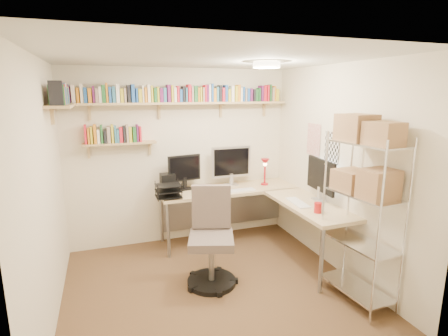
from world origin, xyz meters
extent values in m
plane|color=#4D3321|center=(0.00, 0.00, 0.00)|extent=(3.20, 3.20, 0.00)
cube|color=beige|center=(0.00, 1.50, 1.25)|extent=(3.20, 0.04, 2.50)
cube|color=beige|center=(-1.60, 0.00, 1.25)|extent=(0.04, 3.00, 2.50)
cube|color=beige|center=(1.60, 0.00, 1.25)|extent=(0.04, 3.00, 2.50)
cube|color=beige|center=(0.00, -1.50, 1.25)|extent=(3.20, 0.04, 2.50)
cube|color=silver|center=(0.00, 0.00, 2.50)|extent=(3.20, 3.00, 0.04)
cube|color=white|center=(1.59, 0.55, 1.55)|extent=(0.01, 0.30, 0.42)
cube|color=white|center=(1.59, 0.15, 1.50)|extent=(0.01, 0.28, 0.38)
cylinder|color=#FFEAC6|center=(0.70, 0.20, 2.46)|extent=(0.30, 0.30, 0.06)
cube|color=tan|center=(0.00, 1.38, 2.02)|extent=(3.05, 0.25, 0.03)
cube|color=tan|center=(-1.48, 0.95, 2.02)|extent=(0.25, 1.00, 0.03)
cube|color=tan|center=(-0.85, 1.40, 1.50)|extent=(0.95, 0.20, 0.02)
cube|color=tan|center=(-1.20, 1.44, 1.95)|extent=(0.03, 0.20, 0.20)
cube|color=tan|center=(-0.30, 1.44, 1.95)|extent=(0.03, 0.20, 0.20)
cube|color=tan|center=(0.60, 1.44, 1.95)|extent=(0.03, 0.20, 0.20)
cube|color=tan|center=(1.30, 1.44, 1.95)|extent=(0.03, 0.20, 0.20)
cube|color=black|center=(-1.47, 1.38, 2.13)|extent=(0.03, 0.15, 0.18)
cube|color=#631A56|center=(-1.42, 1.38, 2.13)|extent=(0.03, 0.12, 0.20)
cube|color=white|center=(-1.37, 1.38, 2.15)|extent=(0.04, 0.14, 0.22)
cube|color=orange|center=(-1.32, 1.38, 2.13)|extent=(0.03, 0.15, 0.19)
cube|color=white|center=(-1.27, 1.38, 2.15)|extent=(0.03, 0.11, 0.23)
cube|color=#2055AA|center=(-1.23, 1.38, 2.13)|extent=(0.04, 0.13, 0.19)
cube|color=orange|center=(-1.18, 1.38, 2.13)|extent=(0.04, 0.14, 0.18)
cube|color=#631A56|center=(-1.13, 1.38, 2.14)|extent=(0.02, 0.14, 0.21)
cube|color=gray|center=(-1.09, 1.38, 2.12)|extent=(0.04, 0.12, 0.18)
cube|color=white|center=(-1.05, 1.38, 2.14)|extent=(0.03, 0.13, 0.20)
cube|color=#20622C|center=(-1.01, 1.38, 2.15)|extent=(0.04, 0.14, 0.22)
cube|color=orange|center=(-0.97, 1.38, 2.16)|extent=(0.02, 0.13, 0.25)
cube|color=#2055AA|center=(-0.94, 1.38, 2.13)|extent=(0.03, 0.14, 0.20)
cube|color=teal|center=(-0.89, 1.38, 2.14)|extent=(0.04, 0.11, 0.20)
cube|color=white|center=(-0.84, 1.38, 2.15)|extent=(0.04, 0.13, 0.23)
cube|color=gold|center=(-0.79, 1.38, 2.12)|extent=(0.04, 0.13, 0.18)
cube|color=gray|center=(-0.75, 1.38, 2.13)|extent=(0.03, 0.12, 0.18)
cube|color=black|center=(-0.70, 1.38, 2.15)|extent=(0.04, 0.12, 0.22)
cube|color=#2055AA|center=(-0.65, 1.38, 2.15)|extent=(0.04, 0.14, 0.23)
cube|color=#2055AA|center=(-0.60, 1.38, 2.13)|extent=(0.03, 0.11, 0.18)
cube|color=gold|center=(-0.56, 1.38, 2.12)|extent=(0.04, 0.12, 0.17)
cube|color=white|center=(-0.52, 1.38, 2.15)|extent=(0.02, 0.11, 0.22)
cube|color=orange|center=(-0.49, 1.38, 2.13)|extent=(0.03, 0.15, 0.19)
cube|color=white|center=(-0.44, 1.38, 2.15)|extent=(0.04, 0.12, 0.23)
cube|color=gold|center=(-0.41, 1.38, 2.14)|extent=(0.02, 0.13, 0.22)
cube|color=#20622C|center=(-0.36, 1.38, 2.13)|extent=(0.04, 0.14, 0.19)
cube|color=gold|center=(-0.33, 1.38, 2.14)|extent=(0.03, 0.13, 0.20)
cube|color=#631A56|center=(-0.28, 1.38, 2.13)|extent=(0.04, 0.15, 0.19)
cube|color=teal|center=(-0.24, 1.38, 2.13)|extent=(0.04, 0.13, 0.19)
cube|color=#631A56|center=(-0.18, 1.38, 2.15)|extent=(0.04, 0.15, 0.23)
cube|color=gold|center=(-0.14, 1.38, 2.15)|extent=(0.03, 0.14, 0.22)
cube|color=white|center=(-0.10, 1.38, 2.13)|extent=(0.03, 0.14, 0.20)
cube|color=red|center=(-0.05, 1.38, 2.14)|extent=(0.03, 0.12, 0.22)
cube|color=#2055AA|center=(-0.02, 1.38, 2.12)|extent=(0.03, 0.14, 0.17)
cube|color=black|center=(0.02, 1.38, 2.14)|extent=(0.03, 0.14, 0.21)
cube|color=teal|center=(0.06, 1.38, 2.13)|extent=(0.02, 0.12, 0.19)
cube|color=red|center=(0.10, 1.38, 2.15)|extent=(0.04, 0.15, 0.24)
cube|color=gray|center=(0.14, 1.38, 2.14)|extent=(0.03, 0.15, 0.21)
cube|color=#20622C|center=(0.19, 1.38, 2.15)|extent=(0.04, 0.13, 0.22)
cube|color=orange|center=(0.23, 1.38, 2.13)|extent=(0.02, 0.14, 0.19)
cube|color=gold|center=(0.26, 1.38, 2.13)|extent=(0.02, 0.14, 0.20)
cube|color=gray|center=(0.30, 1.38, 2.13)|extent=(0.02, 0.14, 0.20)
cube|color=red|center=(0.33, 1.38, 2.15)|extent=(0.02, 0.14, 0.23)
cube|color=#631A56|center=(0.36, 1.38, 2.15)|extent=(0.03, 0.12, 0.23)
cube|color=white|center=(0.39, 1.38, 2.15)|extent=(0.03, 0.13, 0.24)
cube|color=#2055AA|center=(0.42, 1.38, 2.16)|extent=(0.03, 0.15, 0.25)
cube|color=orange|center=(0.46, 1.38, 2.13)|extent=(0.04, 0.14, 0.19)
cube|color=teal|center=(0.50, 1.38, 2.14)|extent=(0.03, 0.13, 0.20)
cube|color=black|center=(0.55, 1.38, 2.15)|extent=(0.04, 0.12, 0.23)
cube|color=red|center=(0.59, 1.38, 2.13)|extent=(0.04, 0.13, 0.19)
cube|color=#2055AA|center=(0.63, 1.38, 2.15)|extent=(0.04, 0.13, 0.23)
cube|color=gold|center=(0.68, 1.38, 2.12)|extent=(0.04, 0.12, 0.17)
cube|color=white|center=(0.73, 1.38, 2.14)|extent=(0.04, 0.12, 0.22)
cube|color=gold|center=(0.78, 1.38, 2.14)|extent=(0.04, 0.12, 0.22)
cube|color=orange|center=(0.83, 1.38, 2.15)|extent=(0.04, 0.12, 0.24)
cube|color=white|center=(0.87, 1.38, 2.13)|extent=(0.03, 0.12, 0.20)
cube|color=#2055AA|center=(0.90, 1.38, 2.14)|extent=(0.03, 0.12, 0.21)
cube|color=gray|center=(0.94, 1.38, 2.13)|extent=(0.02, 0.13, 0.18)
cube|color=#2055AA|center=(0.97, 1.38, 2.13)|extent=(0.04, 0.13, 0.19)
cube|color=#631A56|center=(1.02, 1.38, 2.13)|extent=(0.04, 0.12, 0.19)
cube|color=black|center=(1.06, 1.38, 2.12)|extent=(0.03, 0.15, 0.18)
cube|color=#20622C|center=(1.11, 1.38, 2.12)|extent=(0.04, 0.12, 0.17)
cube|color=#20622C|center=(1.15, 1.38, 2.13)|extent=(0.03, 0.11, 0.19)
cube|color=#631A56|center=(1.19, 1.38, 2.15)|extent=(0.03, 0.15, 0.23)
cube|color=red|center=(1.24, 1.38, 2.15)|extent=(0.04, 0.12, 0.22)
cube|color=red|center=(1.29, 1.38, 2.15)|extent=(0.03, 0.13, 0.23)
cube|color=#20622C|center=(1.33, 1.38, 2.16)|extent=(0.02, 0.12, 0.24)
cube|color=gray|center=(1.37, 1.38, 2.14)|extent=(0.03, 0.15, 0.20)
cube|color=orange|center=(1.40, 1.38, 2.15)|extent=(0.02, 0.12, 0.22)
cube|color=gold|center=(1.43, 1.38, 2.12)|extent=(0.04, 0.15, 0.18)
cube|color=black|center=(-1.48, 0.51, 2.16)|extent=(0.13, 0.03, 0.25)
cube|color=#20622C|center=(-1.48, 0.55, 2.14)|extent=(0.15, 0.04, 0.21)
cube|color=teal|center=(-1.48, 0.60, 2.14)|extent=(0.13, 0.04, 0.21)
cube|color=orange|center=(-1.48, 0.64, 2.13)|extent=(0.14, 0.03, 0.19)
cube|color=#631A56|center=(-1.48, 0.68, 2.16)|extent=(0.11, 0.03, 0.24)
cube|color=#2055AA|center=(-1.48, 0.72, 2.13)|extent=(0.14, 0.04, 0.19)
cube|color=red|center=(-1.48, 0.76, 2.14)|extent=(0.14, 0.04, 0.22)
cube|color=teal|center=(-1.48, 0.81, 2.15)|extent=(0.14, 0.04, 0.23)
cube|color=orange|center=(-1.48, 0.86, 2.13)|extent=(0.12, 0.03, 0.19)
cube|color=#2055AA|center=(-1.48, 0.90, 2.13)|extent=(0.13, 0.03, 0.19)
cube|color=#20622C|center=(-1.48, 0.94, 2.12)|extent=(0.13, 0.04, 0.17)
cube|color=white|center=(-1.48, 0.98, 2.15)|extent=(0.12, 0.04, 0.24)
cube|color=gray|center=(-1.48, 1.02, 2.16)|extent=(0.13, 0.02, 0.25)
cube|color=gold|center=(-1.48, 1.05, 2.15)|extent=(0.12, 0.03, 0.24)
cube|color=#2055AA|center=(-1.48, 1.09, 2.13)|extent=(0.15, 0.03, 0.18)
cube|color=gray|center=(-1.48, 1.12, 2.13)|extent=(0.14, 0.02, 0.18)
cube|color=gold|center=(-1.48, 1.16, 2.13)|extent=(0.14, 0.04, 0.19)
cube|color=teal|center=(-1.48, 1.20, 2.13)|extent=(0.14, 0.03, 0.19)
cube|color=orange|center=(-1.48, 1.24, 2.12)|extent=(0.13, 0.03, 0.18)
cube|color=red|center=(-1.48, 1.28, 2.15)|extent=(0.11, 0.03, 0.22)
cube|color=#2055AA|center=(-1.48, 1.31, 2.15)|extent=(0.13, 0.03, 0.23)
cube|color=red|center=(-1.48, 1.35, 2.14)|extent=(0.14, 0.03, 0.20)
cube|color=red|center=(-1.27, 1.40, 1.64)|extent=(0.03, 0.13, 0.25)
cube|color=orange|center=(-1.23, 1.40, 1.61)|extent=(0.02, 0.14, 0.20)
cube|color=gold|center=(-1.20, 1.40, 1.62)|extent=(0.03, 0.14, 0.22)
cube|color=orange|center=(-1.15, 1.40, 1.64)|extent=(0.03, 0.12, 0.25)
cube|color=white|center=(-1.11, 1.40, 1.60)|extent=(0.03, 0.12, 0.18)
cube|color=#20622C|center=(-1.07, 1.40, 1.63)|extent=(0.03, 0.14, 0.24)
cube|color=black|center=(-1.03, 1.40, 1.60)|extent=(0.04, 0.13, 0.17)
cube|color=gray|center=(-0.98, 1.40, 1.62)|extent=(0.04, 0.14, 0.22)
cube|color=gold|center=(-0.94, 1.40, 1.63)|extent=(0.03, 0.13, 0.24)
cube|color=teal|center=(-0.90, 1.40, 1.62)|extent=(0.03, 0.12, 0.22)
cube|color=teal|center=(-0.87, 1.40, 1.60)|extent=(0.03, 0.13, 0.18)
cube|color=red|center=(-0.83, 1.40, 1.61)|extent=(0.04, 0.14, 0.20)
cube|color=black|center=(-0.79, 1.40, 1.62)|extent=(0.03, 0.15, 0.22)
cube|color=gray|center=(-0.75, 1.40, 1.63)|extent=(0.03, 0.14, 0.23)
cube|color=gold|center=(-0.71, 1.40, 1.61)|extent=(0.04, 0.14, 0.20)
cube|color=#20622C|center=(-0.66, 1.40, 1.61)|extent=(0.04, 0.15, 0.20)
cube|color=#631A56|center=(-0.62, 1.40, 1.63)|extent=(0.02, 0.13, 0.23)
cube|color=red|center=(-0.58, 1.40, 1.61)|extent=(0.03, 0.13, 0.20)
cube|color=#D5B98A|center=(0.65, 1.18, 0.78)|extent=(2.07, 0.65, 0.04)
cube|color=#D5B98A|center=(1.36, 0.17, 0.78)|extent=(0.65, 1.41, 0.04)
cylinder|color=gray|center=(-0.33, 0.91, 0.38)|extent=(0.04, 0.04, 0.76)
cylinder|color=gray|center=(-0.33, 1.45, 0.38)|extent=(0.04, 0.04, 0.76)
cylinder|color=gray|center=(1.63, 1.45, 0.38)|extent=(0.04, 0.04, 0.76)
cylinder|color=gray|center=(1.08, -0.48, 0.38)|extent=(0.04, 0.04, 0.76)
cylinder|color=gray|center=(1.63, -0.48, 0.38)|extent=(0.04, 0.04, 0.76)
cube|color=gray|center=(0.65, 1.46, 0.43)|extent=(1.96, 0.02, 0.60)
cube|color=silver|center=(0.70, 1.31, 1.16)|extent=(0.60, 0.03, 0.46)
cube|color=black|center=(0.70, 1.29, 1.16)|extent=(0.54, 0.00, 0.39)
cube|color=black|center=(0.00, 1.31, 1.12)|extent=(0.48, 0.03, 0.37)
cube|color=black|center=(1.51, 0.22, 1.14)|extent=(0.03, 0.63, 0.41)
cube|color=silver|center=(1.49, 0.22, 1.14)|extent=(0.00, 0.57, 0.35)
cube|color=white|center=(0.70, 0.98, 0.81)|extent=(0.46, 0.14, 0.02)
cube|color=white|center=(1.19, 0.22, 0.81)|extent=(0.14, 0.43, 0.02)
cylinder|color=#A50E17|center=(1.19, 1.18, 0.82)|extent=(0.11, 0.11, 0.02)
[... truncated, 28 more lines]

